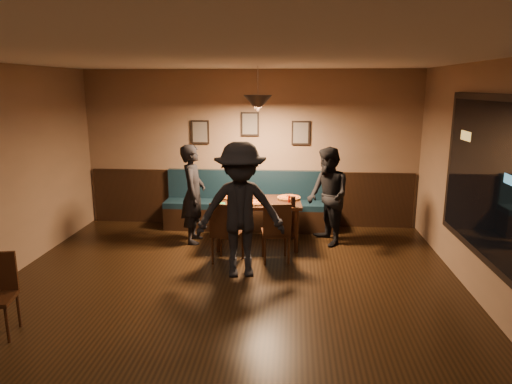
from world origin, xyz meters
TOP-DOWN VIEW (x-y plane):
  - floor at (0.00, 0.00)m, footprint 7.00×7.00m
  - ceiling at (0.00, 0.00)m, footprint 7.00×7.00m
  - wall_back at (0.00, 3.50)m, footprint 6.00×0.00m
  - wall_right at (3.00, 0.00)m, footprint 0.00×7.00m
  - wainscot at (0.00, 3.47)m, footprint 5.88×0.06m
  - booth_bench at (0.00, 3.20)m, footprint 3.00×0.60m
  - window_frame at (2.96, 0.50)m, footprint 0.06×2.56m
  - window_glass at (2.93, 0.50)m, footprint 0.00×2.40m
  - picture_left at (-0.90, 3.47)m, footprint 0.32×0.04m
  - picture_center at (0.00, 3.47)m, footprint 0.32×0.04m
  - picture_right at (0.90, 3.47)m, footprint 0.32×0.04m
  - pendant_lamp at (0.23, 2.34)m, footprint 0.44×0.44m
  - dining_table at (0.23, 2.34)m, footprint 1.41×0.95m
  - chair_near_left at (-0.15, 1.55)m, footprint 0.47×0.47m
  - chair_near_right at (0.54, 1.65)m, footprint 0.45×0.45m
  - diner_left at (-0.83, 2.40)m, footprint 0.42×0.61m
  - diner_right at (1.34, 2.47)m, footprint 0.83×0.93m
  - diner_front at (0.09, 1.08)m, footprint 1.28×0.88m
  - pizza_a at (-0.23, 2.47)m, footprint 0.33×0.33m
  - pizza_b at (0.20, 2.15)m, footprint 0.33×0.33m
  - pizza_c at (0.72, 2.50)m, footprint 0.50×0.50m
  - soda_glass at (0.79, 2.01)m, footprint 0.09×0.09m
  - tabasco_bottle at (0.72, 2.26)m, footprint 0.04×0.04m
  - napkin_a at (-0.34, 2.54)m, footprint 0.21×0.21m
  - napkin_b at (-0.34, 2.08)m, footprint 0.20×0.20m
  - cutlery_set at (0.15, 1.97)m, footprint 0.19×0.09m

SIDE VIEW (x-z plane):
  - floor at x=0.00m, z-range 0.00..0.00m
  - dining_table at x=0.23m, z-range 0.00..0.73m
  - chair_near_right at x=0.54m, z-range 0.00..0.90m
  - chair_near_left at x=-0.15m, z-range 0.00..0.91m
  - wainscot at x=0.00m, z-range 0.00..1.00m
  - booth_bench at x=0.00m, z-range 0.00..1.00m
  - cutlery_set at x=0.15m, z-range 0.73..0.73m
  - napkin_a at x=-0.34m, z-range 0.73..0.73m
  - napkin_b at x=-0.34m, z-range 0.73..0.73m
  - pizza_b at x=0.20m, z-range 0.73..0.76m
  - pizza_a at x=-0.23m, z-range 0.73..0.76m
  - pizza_c at x=0.72m, z-range 0.73..0.77m
  - diner_right at x=1.34m, z-range 0.00..1.57m
  - tabasco_bottle at x=0.72m, z-range 0.73..0.86m
  - diner_left at x=-0.83m, z-range 0.00..1.61m
  - soda_glass at x=0.79m, z-range 0.73..0.89m
  - diner_front at x=0.09m, z-range 0.00..1.81m
  - wall_back at x=0.00m, z-range -1.60..4.40m
  - wall_right at x=3.00m, z-range -2.10..4.90m
  - window_frame at x=2.96m, z-range 0.57..2.43m
  - window_glass at x=2.93m, z-range 0.30..2.70m
  - picture_left at x=-0.90m, z-range 1.49..1.91m
  - picture_right at x=0.90m, z-range 1.49..1.91m
  - picture_center at x=0.00m, z-range 1.64..2.06m
  - pendant_lamp at x=0.23m, z-range 2.12..2.38m
  - ceiling at x=0.00m, z-range 2.80..2.80m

